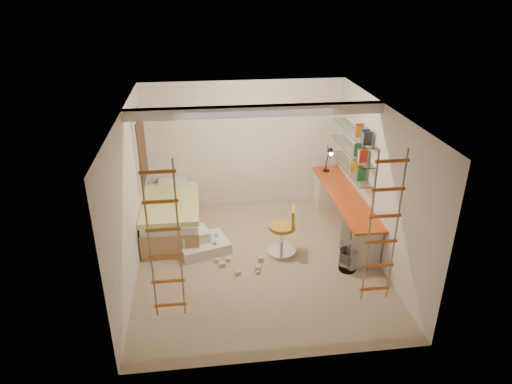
{
  "coord_description": "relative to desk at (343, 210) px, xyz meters",
  "views": [
    {
      "loc": [
        -0.84,
        -6.48,
        4.37
      ],
      "look_at": [
        0.0,
        0.3,
        1.15
      ],
      "focal_mm": 32.0,
      "sensor_mm": 36.0,
      "label": 1
    }
  ],
  "objects": [
    {
      "name": "play_platform",
      "position": [
        -2.68,
        -0.4,
        -0.26
      ],
      "size": [
        1.0,
        0.88,
        0.38
      ],
      "color": "silver",
      "rests_on": "floor"
    },
    {
      "name": "floor",
      "position": [
        -1.72,
        -0.86,
        -0.4
      ],
      "size": [
        4.5,
        4.5,
        0.0
      ],
      "primitive_type": "plane",
      "color": "tan",
      "rests_on": "ground"
    },
    {
      "name": "books",
      "position": [
        0.15,
        0.27,
        1.2
      ],
      "size": [
        0.14,
        0.58,
        0.92
      ],
      "color": "#1E722D",
      "rests_on": "shelves"
    },
    {
      "name": "waste_bin",
      "position": [
        -0.29,
        -1.3,
        -0.22
      ],
      "size": [
        0.29,
        0.29,
        0.36
      ],
      "primitive_type": "cylinder",
      "color": "white",
      "rests_on": "floor"
    },
    {
      "name": "rope_ladder_right",
      "position": [
        -0.37,
        -2.61,
        1.11
      ],
      "size": [
        0.41,
        0.04,
        2.13
      ],
      "primitive_type": null,
      "color": "#C94922",
      "rests_on": "ceiling"
    },
    {
      "name": "window_frame",
      "position": [
        -3.69,
        0.64,
        1.15
      ],
      "size": [
        0.06,
        1.15,
        1.35
      ],
      "primitive_type": "cube",
      "color": "white",
      "rests_on": "wall_left"
    },
    {
      "name": "toy_blocks",
      "position": [
        -2.34,
        -0.74,
        -0.21
      ],
      "size": [
        1.26,
        1.02,
        0.65
      ],
      "color": "#CCB284",
      "rests_on": "floor"
    },
    {
      "name": "bed",
      "position": [
        -3.2,
        0.36,
        -0.07
      ],
      "size": [
        1.02,
        2.0,
        0.69
      ],
      "color": "#AD7F51",
      "rests_on": "floor"
    },
    {
      "name": "ceiling_beam",
      "position": [
        -1.72,
        -0.56,
        2.12
      ],
      "size": [
        4.0,
        0.18,
        0.16
      ],
      "primitive_type": "cube",
      "color": "white",
      "rests_on": "ceiling"
    },
    {
      "name": "desk",
      "position": [
        0.0,
        0.0,
        0.0
      ],
      "size": [
        0.56,
        2.8,
        0.75
      ],
      "color": "#D64E19",
      "rests_on": "floor"
    },
    {
      "name": "swivel_chair",
      "position": [
        -1.26,
        -0.66,
        -0.08
      ],
      "size": [
        0.62,
        0.62,
        0.88
      ],
      "color": "#B77D23",
      "rests_on": "floor"
    },
    {
      "name": "task_lamp",
      "position": [
        -0.05,
        0.96,
        0.73
      ],
      "size": [
        0.14,
        0.36,
        0.57
      ],
      "color": "black",
      "rests_on": "desk"
    },
    {
      "name": "shelves",
      "position": [
        0.15,
        0.27,
        1.1
      ],
      "size": [
        0.25,
        1.8,
        0.71
      ],
      "color": "white",
      "rests_on": "wall_right"
    },
    {
      "name": "rope_ladder_left",
      "position": [
        -3.07,
        -2.61,
        1.11
      ],
      "size": [
        0.41,
        0.04,
        2.13
      ],
      "primitive_type": null,
      "color": "orange",
      "rests_on": "ceiling"
    },
    {
      "name": "window_blind",
      "position": [
        -3.65,
        0.64,
        1.15
      ],
      "size": [
        0.02,
        1.0,
        1.2
      ],
      "primitive_type": "cube",
      "color": "#4C2D1E",
      "rests_on": "window_frame"
    }
  ]
}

